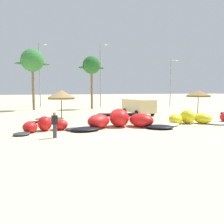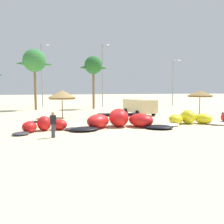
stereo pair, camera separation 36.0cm
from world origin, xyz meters
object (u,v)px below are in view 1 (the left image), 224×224
object	(u,v)px
parked_van	(138,106)
palm_left_of_gap	(32,61)
beach_umbrella_middle	(61,95)
kite_left	(46,126)
person_near_kites	(55,125)
lamppost_west_center	(101,73)
kite_left_of_center	(120,120)
lamppost_west	(40,73)
lamppost_east_center	(171,80)
palm_center_left	(92,66)
kite_center	(189,119)
beach_umbrella_near_palms	(198,94)

from	to	relation	value
parked_van	palm_left_of_gap	world-z (taller)	palm_left_of_gap
beach_umbrella_middle	palm_left_of_gap	xyz separation A→B (m)	(-2.59, 11.51, 4.70)
kite_left	parked_van	distance (m)	13.91
person_near_kites	lamppost_west_center	xyz separation A→B (m)	(10.39, 24.36, 5.11)
kite_left	kite_left_of_center	size ratio (longest dim) A/B	0.60
person_near_kites	lamppost_west_center	distance (m)	26.97
lamppost_west	lamppost_east_center	world-z (taller)	lamppost_west
lamppost_east_center	kite_left_of_center	bearing A→B (deg)	-131.72
lamppost_west_center	lamppost_east_center	xyz separation A→B (m)	(13.16, -1.51, -1.12)
person_near_kites	palm_center_left	xyz separation A→B (m)	(7.89, 21.11, 5.86)
kite_left	kite_left_of_center	world-z (taller)	kite_left_of_center
beach_umbrella_middle	kite_center	bearing A→B (deg)	-39.00
lamppost_west	lamppost_west_center	bearing A→B (deg)	-19.08
beach_umbrella_middle	lamppost_west_center	bearing A→B (deg)	58.33
person_near_kites	palm_left_of_gap	xyz separation A→B (m)	(-0.82, 21.90, 6.37)
beach_umbrella_near_palms	kite_left	bearing A→B (deg)	-160.48
kite_left	lamppost_east_center	distance (m)	31.64
person_near_kites	lamppost_east_center	xyz separation A→B (m)	(23.54, 22.84, 3.99)
person_near_kites	parked_van	bearing A→B (deg)	44.58
beach_umbrella_near_palms	person_near_kites	bearing A→B (deg)	-153.34
kite_left_of_center	kite_center	size ratio (longest dim) A/B	1.35
palm_center_left	lamppost_west_center	size ratio (longest dim) A/B	0.76
kite_left	lamppost_west	world-z (taller)	lamppost_west
person_near_kites	lamppost_west	xyz separation A→B (m)	(0.49, 27.78, 5.12)
beach_umbrella_near_palms	person_near_kites	size ratio (longest dim) A/B	1.89
kite_left	lamppost_west_center	bearing A→B (deg)	63.66
palm_left_of_gap	lamppost_west	distance (m)	6.15
beach_umbrella_near_palms	kite_center	bearing A→B (deg)	-133.72
parked_van	palm_center_left	world-z (taller)	palm_center_left
kite_left	beach_umbrella_near_palms	size ratio (longest dim) A/B	1.60
kite_left	beach_umbrella_middle	distance (m)	8.33
beach_umbrella_middle	parked_van	xyz separation A→B (m)	(9.12, 0.35, -1.39)
beach_umbrella_middle	palm_center_left	bearing A→B (deg)	60.28
palm_center_left	kite_left_of_center	bearing A→B (deg)	-97.72
kite_center	beach_umbrella_near_palms	world-z (taller)	beach_umbrella_near_palms
person_near_kites	lamppost_west	distance (m)	28.26
parked_van	kite_center	bearing A→B (deg)	-83.73
kite_left	beach_umbrella_middle	world-z (taller)	beach_umbrella_middle
kite_left_of_center	lamppost_west_center	distance (m)	23.11
kite_center	palm_left_of_gap	size ratio (longest dim) A/B	0.67
person_near_kites	lamppost_east_center	size ratio (longest dim) A/B	0.19
kite_left_of_center	lamppost_west_center	bearing A→B (deg)	77.07
palm_center_left	lamppost_east_center	distance (m)	15.86
kite_left	parked_van	world-z (taller)	parked_van
beach_umbrella_middle	palm_left_of_gap	size ratio (longest dim) A/B	0.33
person_near_kites	lamppost_west_center	world-z (taller)	lamppost_west_center
kite_left_of_center	lamppost_west_center	size ratio (longest dim) A/B	0.75
palm_left_of_gap	beach_umbrella_near_palms	bearing A→B (deg)	-32.84
person_near_kites	lamppost_west_center	bearing A→B (deg)	66.90
parked_van	palm_left_of_gap	distance (m)	17.29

